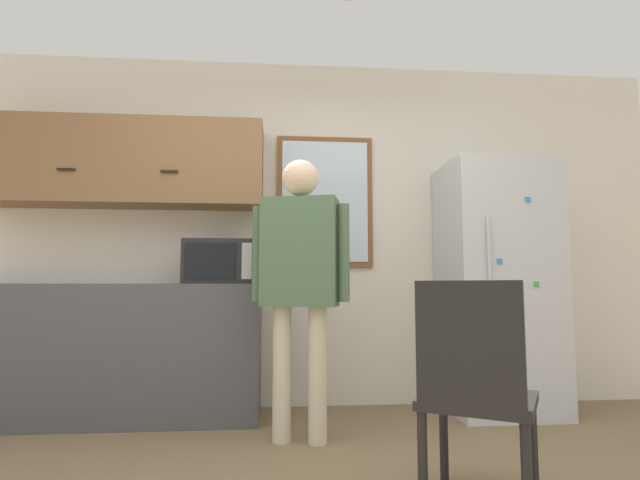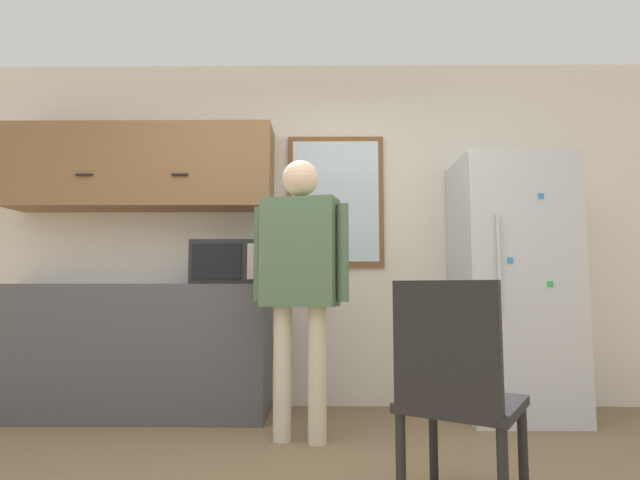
{
  "view_description": "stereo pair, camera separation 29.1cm",
  "coord_description": "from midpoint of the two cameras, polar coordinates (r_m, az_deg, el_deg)",
  "views": [
    {
      "loc": [
        -0.09,
        -1.91,
        0.9
      ],
      "look_at": [
        0.17,
        1.09,
        1.19
      ],
      "focal_mm": 28.0,
      "sensor_mm": 36.0,
      "label": 1
    },
    {
      "loc": [
        0.2,
        -1.92,
        0.9
      ],
      "look_at": [
        0.17,
        1.09,
        1.19
      ],
      "focal_mm": 28.0,
      "sensor_mm": 36.0,
      "label": 2
    }
  ],
  "objects": [
    {
      "name": "back_wall",
      "position": [
        3.95,
        -5.73,
        1.1
      ],
      "size": [
        6.0,
        0.06,
        2.7
      ],
      "color": "silver",
      "rests_on": "ground_plane"
    },
    {
      "name": "microwave",
      "position": [
        3.58,
        -13.66,
        -2.49
      ],
      "size": [
        0.47,
        0.42,
        0.3
      ],
      "color": "#232326",
      "rests_on": "counter"
    },
    {
      "name": "window",
      "position": [
        3.95,
        -1.56,
        4.45
      ],
      "size": [
        0.76,
        0.05,
        1.04
      ],
      "color": "brown"
    },
    {
      "name": "counter",
      "position": [
        3.84,
        -24.56,
        -11.52
      ],
      "size": [
        2.0,
        0.59,
        0.93
      ],
      "color": "#4C4C51",
      "rests_on": "ground_plane"
    },
    {
      "name": "refrigerator",
      "position": [
        3.86,
        17.64,
        -5.05
      ],
      "size": [
        0.76,
        0.67,
        1.82
      ],
      "color": "silver",
      "rests_on": "ground_plane"
    },
    {
      "name": "person",
      "position": [
        3.01,
        -5.06,
        -3.03
      ],
      "size": [
        0.58,
        0.33,
        1.68
      ],
      "rotation": [
        0.0,
        0.0,
        -0.25
      ],
      "color": "beige",
      "rests_on": "ground_plane"
    },
    {
      "name": "chair",
      "position": [
        2.16,
        13.5,
        -15.81
      ],
      "size": [
        0.61,
        0.61,
        0.93
      ],
      "rotation": [
        0.0,
        0.0,
        2.6
      ],
      "color": "black",
      "rests_on": "ground_plane"
    },
    {
      "name": "upper_cabinets",
      "position": [
        4.03,
        -23.22,
        8.06
      ],
      "size": [
        2.0,
        0.37,
        0.63
      ],
      "color": "olive"
    }
  ]
}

